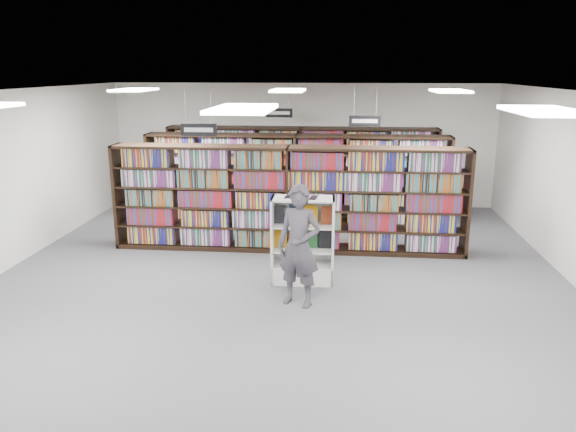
# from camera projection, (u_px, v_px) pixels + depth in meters

# --- Properties ---
(floor) EXTENTS (12.00, 12.00, 0.00)m
(floor) POSITION_uv_depth(u_px,v_px,m) (277.00, 286.00, 9.48)
(floor) COLOR #4A4A4F
(floor) RESTS_ON ground
(ceiling) EXTENTS (10.00, 12.00, 0.10)m
(ceiling) POSITION_uv_depth(u_px,v_px,m) (276.00, 93.00, 8.66)
(ceiling) COLOR silver
(ceiling) RESTS_ON wall_back
(wall_back) EXTENTS (10.00, 0.10, 3.20)m
(wall_back) POSITION_uv_depth(u_px,v_px,m) (302.00, 145.00, 14.85)
(wall_back) COLOR white
(wall_back) RESTS_ON ground
(wall_front) EXTENTS (10.00, 0.10, 3.20)m
(wall_front) POSITION_uv_depth(u_px,v_px,m) (161.00, 414.00, 3.29)
(wall_front) COLOR white
(wall_front) RESTS_ON ground
(bookshelf_row_near) EXTENTS (7.00, 0.60, 2.10)m
(bookshelf_row_near) POSITION_uv_depth(u_px,v_px,m) (288.00, 199.00, 11.14)
(bookshelf_row_near) COLOR black
(bookshelf_row_near) RESTS_ON floor
(bookshelf_row_mid) EXTENTS (7.00, 0.60, 2.10)m
(bookshelf_row_mid) POSITION_uv_depth(u_px,v_px,m) (296.00, 180.00, 13.06)
(bookshelf_row_mid) COLOR black
(bookshelf_row_mid) RESTS_ON floor
(bookshelf_row_far) EXTENTS (7.00, 0.60, 2.10)m
(bookshelf_row_far) POSITION_uv_depth(u_px,v_px,m) (301.00, 167.00, 14.70)
(bookshelf_row_far) COLOR black
(bookshelf_row_far) RESTS_ON floor
(aisle_sign_left) EXTENTS (0.65, 0.02, 0.80)m
(aisle_sign_left) POSITION_uv_depth(u_px,v_px,m) (199.00, 129.00, 9.93)
(aisle_sign_left) COLOR #B2B2B7
(aisle_sign_left) RESTS_ON ceiling
(aisle_sign_right) EXTENTS (0.65, 0.02, 0.80)m
(aisle_sign_right) POSITION_uv_depth(u_px,v_px,m) (365.00, 120.00, 11.58)
(aisle_sign_right) COLOR #B2B2B7
(aisle_sign_right) RESTS_ON ceiling
(aisle_sign_center) EXTENTS (0.65, 0.02, 0.80)m
(aisle_sign_center) POSITION_uv_depth(u_px,v_px,m) (279.00, 112.00, 13.69)
(aisle_sign_center) COLOR #B2B2B7
(aisle_sign_center) RESTS_ON ceiling
(troffer_front_center) EXTENTS (0.60, 1.20, 0.04)m
(troffer_front_center) POSITION_uv_depth(u_px,v_px,m) (243.00, 109.00, 5.78)
(troffer_front_center) COLOR white
(troffer_front_center) RESTS_ON ceiling
(troffer_front_right) EXTENTS (0.60, 1.20, 0.04)m
(troffer_front_right) POSITION_uv_depth(u_px,v_px,m) (544.00, 111.00, 5.51)
(troffer_front_right) COLOR white
(troffer_front_right) RESTS_ON ceiling
(troffer_back_left) EXTENTS (0.60, 1.20, 0.04)m
(troffer_back_left) POSITION_uv_depth(u_px,v_px,m) (134.00, 90.00, 10.87)
(troffer_back_left) COLOR white
(troffer_back_left) RESTS_ON ceiling
(troffer_back_center) EXTENTS (0.60, 1.20, 0.04)m
(troffer_back_center) POSITION_uv_depth(u_px,v_px,m) (288.00, 90.00, 10.60)
(troffer_back_center) COLOR white
(troffer_back_center) RESTS_ON ceiling
(troffer_back_right) EXTENTS (0.60, 1.20, 0.04)m
(troffer_back_right) POSITION_uv_depth(u_px,v_px,m) (450.00, 91.00, 10.33)
(troffer_back_right) COLOR white
(troffer_back_right) RESTS_ON ceiling
(endcap_display) EXTENTS (1.07, 0.55, 1.48)m
(endcap_display) POSITION_uv_depth(u_px,v_px,m) (303.00, 254.00, 9.61)
(endcap_display) COLOR silver
(endcap_display) RESTS_ON floor
(open_book) EXTENTS (0.57, 0.38, 0.12)m
(open_book) POSITION_uv_depth(u_px,v_px,m) (301.00, 195.00, 9.34)
(open_book) COLOR black
(open_book) RESTS_ON endcap_display
(shopper) EXTENTS (0.81, 0.66, 1.90)m
(shopper) POSITION_uv_depth(u_px,v_px,m) (299.00, 246.00, 8.52)
(shopper) COLOR #47414A
(shopper) RESTS_ON floor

